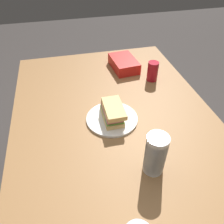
# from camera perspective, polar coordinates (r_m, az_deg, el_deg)

# --- Properties ---
(ground_plane) EXTENTS (8.00, 8.00, 0.00)m
(ground_plane) POSITION_cam_1_polar(r_m,az_deg,el_deg) (1.72, 1.37, -22.92)
(ground_plane) COLOR #383330
(dining_table) EXTENTS (1.70, 1.04, 0.77)m
(dining_table) POSITION_cam_1_polar(r_m,az_deg,el_deg) (1.15, 1.90, -7.68)
(dining_table) COLOR olive
(dining_table) RESTS_ON ground_plane
(paper_plate) EXTENTS (0.26, 0.26, 0.01)m
(paper_plate) POSITION_cam_1_polar(r_m,az_deg,el_deg) (1.14, -0.00, -1.67)
(paper_plate) COLOR white
(paper_plate) RESTS_ON dining_table
(sandwich) EXTENTS (0.18, 0.10, 0.08)m
(sandwich) POSITION_cam_1_polar(r_m,az_deg,el_deg) (1.11, 0.14, 0.00)
(sandwich) COLOR #DBB26B
(sandwich) RESTS_ON paper_plate
(soda_can_red) EXTENTS (0.07, 0.07, 0.12)m
(soda_can_red) POSITION_cam_1_polar(r_m,az_deg,el_deg) (1.43, 10.25, 10.11)
(soda_can_red) COLOR maroon
(soda_can_red) RESTS_ON dining_table
(chip_bag) EXTENTS (0.24, 0.17, 0.07)m
(chip_bag) POSITION_cam_1_polar(r_m,az_deg,el_deg) (1.55, 3.01, 12.15)
(chip_bag) COLOR red
(chip_bag) RESTS_ON dining_table
(plastic_cup_stack) EXTENTS (0.08, 0.08, 0.18)m
(plastic_cup_stack) POSITION_cam_1_polar(r_m,az_deg,el_deg) (0.89, 10.96, -10.43)
(plastic_cup_stack) COLOR silver
(plastic_cup_stack) RESTS_ON dining_table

